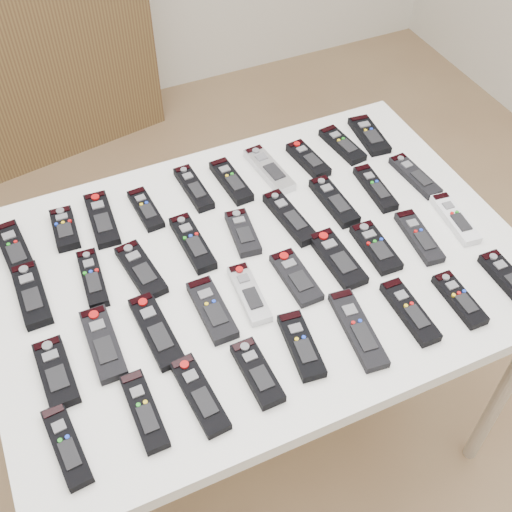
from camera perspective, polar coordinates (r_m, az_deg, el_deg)
name	(u,v)px	position (r m, az deg, el deg)	size (l,w,h in m)	color
ground	(228,449)	(2.12, -2.48, -16.74)	(4.00, 4.00, 0.00)	olive
table	(256,277)	(1.56, 0.00, -1.92)	(1.25, 0.88, 0.78)	white
remote_0	(15,250)	(1.63, -20.64, 0.50)	(0.06, 0.18, 0.02)	black
remote_1	(65,229)	(1.64, -16.63, 2.33)	(0.05, 0.14, 0.02)	black
remote_2	(102,219)	(1.64, -13.54, 3.21)	(0.06, 0.19, 0.02)	black
remote_3	(146,209)	(1.65, -9.78, 4.13)	(0.05, 0.15, 0.02)	black
remote_4	(194,188)	(1.69, -5.56, 6.02)	(0.05, 0.17, 0.02)	black
remote_5	(231,181)	(1.70, -2.23, 6.66)	(0.05, 0.17, 0.02)	black
remote_6	(269,170)	(1.74, 1.17, 7.68)	(0.05, 0.19, 0.02)	#B7B7BC
remote_7	(308,160)	(1.77, 4.66, 8.53)	(0.05, 0.15, 0.02)	black
remote_8	(342,145)	(1.84, 7.67, 9.76)	(0.05, 0.16, 0.02)	black
remote_9	(369,135)	(1.88, 10.02, 10.53)	(0.06, 0.17, 0.02)	black
remote_10	(31,295)	(1.52, -19.33, -3.28)	(0.06, 0.18, 0.02)	black
remote_11	(93,278)	(1.51, -14.32, -1.94)	(0.05, 0.17, 0.02)	black
remote_12	(141,270)	(1.51, -10.20, -1.23)	(0.06, 0.17, 0.02)	black
remote_13	(193,243)	(1.55, -5.66, 1.16)	(0.05, 0.19, 0.02)	black
remote_14	(243,233)	(1.56, -1.18, 2.08)	(0.05, 0.14, 0.02)	black
remote_15	(290,217)	(1.60, 3.00, 3.44)	(0.05, 0.19, 0.02)	black
remote_16	(334,201)	(1.65, 6.94, 4.85)	(0.05, 0.18, 0.02)	black
remote_17	(375,188)	(1.71, 10.55, 5.95)	(0.04, 0.17, 0.02)	black
remote_18	(415,176)	(1.77, 13.95, 6.92)	(0.05, 0.17, 0.02)	black
remote_19	(56,373)	(1.38, -17.34, -9.89)	(0.06, 0.16, 0.02)	black
remote_20	(103,343)	(1.40, -13.43, -7.57)	(0.06, 0.19, 0.02)	black
remote_21	(156,330)	(1.39, -8.86, -6.55)	(0.06, 0.20, 0.02)	black
remote_22	(212,310)	(1.41, -3.93, -4.79)	(0.06, 0.17, 0.02)	black
remote_23	(249,293)	(1.44, -0.61, -3.35)	(0.05, 0.17, 0.02)	#B7B7BC
remote_24	(296,277)	(1.47, 3.58, -1.90)	(0.06, 0.16, 0.02)	black
remote_25	(337,259)	(1.52, 7.25, -0.24)	(0.06, 0.18, 0.02)	black
remote_26	(376,247)	(1.56, 10.60, 0.76)	(0.06, 0.16, 0.02)	black
remote_27	(419,237)	(1.60, 14.29, 1.65)	(0.05, 0.17, 0.02)	black
remote_28	(455,219)	(1.67, 17.28, 3.18)	(0.05, 0.17, 0.02)	silver
remote_29	(67,446)	(1.29, -16.47, -15.88)	(0.05, 0.17, 0.02)	black
remote_30	(144,411)	(1.29, -9.91, -13.40)	(0.05, 0.18, 0.02)	black
remote_31	(200,395)	(1.30, -5.03, -12.18)	(0.05, 0.18, 0.02)	black
remote_32	(257,373)	(1.32, 0.11, -10.34)	(0.05, 0.16, 0.02)	black
remote_33	(301,345)	(1.36, 4.04, -7.93)	(0.05, 0.16, 0.02)	black
remote_34	(358,329)	(1.40, 9.04, -6.45)	(0.05, 0.21, 0.02)	black
remote_35	(410,312)	(1.44, 13.52, -4.83)	(0.05, 0.18, 0.02)	black
remote_36	(460,299)	(1.50, 17.64, -3.70)	(0.05, 0.15, 0.02)	black
remote_37	(509,279)	(1.57, 21.56, -1.95)	(0.05, 0.17, 0.02)	black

